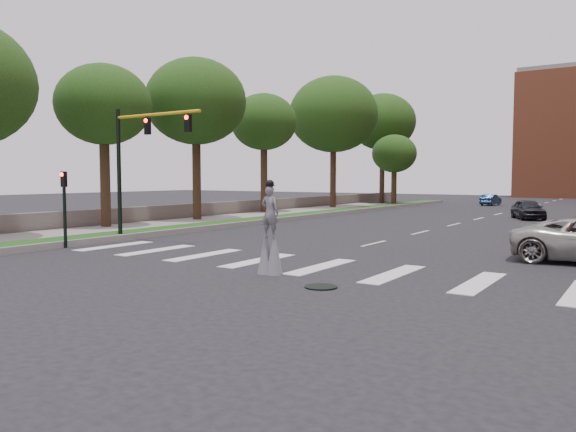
{
  "coord_description": "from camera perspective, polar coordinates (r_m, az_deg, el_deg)",
  "views": [
    {
      "loc": [
        10.48,
        -15.07,
        3.0
      ],
      "look_at": [
        0.32,
        0.47,
        1.7
      ],
      "focal_mm": 35.0,
      "sensor_mm": 36.0,
      "label": 1
    }
  ],
  "objects": [
    {
      "name": "tree_6",
      "position": [
        58.97,
        10.75,
        6.2
      ],
      "size": [
        4.59,
        4.59,
        7.33
      ],
      "color": "#312013",
      "rests_on": "ground"
    },
    {
      "name": "tree_5",
      "position": [
        64.78,
        9.59,
        9.37
      ],
      "size": [
        7.43,
        7.43,
        12.32
      ],
      "color": "#312013",
      "rests_on": "ground"
    },
    {
      "name": "stone_wall",
      "position": [
        46.21,
        -3.36,
        0.96
      ],
      "size": [
        0.5,
        56.0,
        1.1
      ],
      "primitive_type": "cube",
      "color": "#605A52",
      "rests_on": "ground"
    },
    {
      "name": "manhole",
      "position": [
        15.35,
        3.37,
        -7.2
      ],
      "size": [
        0.9,
        0.9,
        0.04
      ],
      "primitive_type": "cylinder",
      "color": "black",
      "rests_on": "ground"
    },
    {
      "name": "stilt_performer",
      "position": [
        17.24,
        -1.84,
        -2.26
      ],
      "size": [
        0.84,
        0.53,
        2.91
      ],
      "rotation": [
        0.0,
        0.0,
        3.19
      ],
      "color": "#312013",
      "rests_on": "ground"
    },
    {
      "name": "sidewalk_left",
      "position": [
        35.51,
        -11.67,
        -0.78
      ],
      "size": [
        4.0,
        60.0,
        0.18
      ],
      "primitive_type": "cube",
      "color": "gray",
      "rests_on": "ground"
    },
    {
      "name": "traffic_signal",
      "position": [
        27.17,
        -15.17,
        6.29
      ],
      "size": [
        5.3,
        0.23,
        6.2
      ],
      "color": "black",
      "rests_on": "ground"
    },
    {
      "name": "tree_1",
      "position": [
        33.64,
        -18.24,
        10.61
      ],
      "size": [
        5.31,
        5.31,
        9.3
      ],
      "color": "#312013",
      "rests_on": "ground"
    },
    {
      "name": "car_mid",
      "position": [
        62.77,
        19.89,
        1.56
      ],
      "size": [
        1.49,
        3.62,
        1.17
      ],
      "primitive_type": "imported",
      "rotation": [
        0.0,
        0.0,
        3.07
      ],
      "color": "#152C4C",
      "rests_on": "ground"
    },
    {
      "name": "tree_3",
      "position": [
        45.47,
        -2.47,
        9.45
      ],
      "size": [
        5.31,
        5.31,
        9.64
      ],
      "color": "#312013",
      "rests_on": "ground"
    },
    {
      "name": "car_near",
      "position": [
        43.22,
        23.19,
        0.64
      ],
      "size": [
        3.25,
        4.47,
        1.42
      ],
      "primitive_type": "imported",
      "rotation": [
        0.0,
        0.0,
        0.43
      ],
      "color": "black",
      "rests_on": "ground"
    },
    {
      "name": "ground_plane",
      "position": [
        18.6,
        -1.61,
        -5.28
      ],
      "size": [
        160.0,
        160.0,
        0.0
      ],
      "primitive_type": "plane",
      "color": "black",
      "rests_on": "ground"
    },
    {
      "name": "tree_2",
      "position": [
        38.04,
        -9.35,
        11.36
      ],
      "size": [
        6.65,
        6.65,
        10.77
      ],
      "color": "#312013",
      "rests_on": "ground"
    },
    {
      "name": "grass_median",
      "position": [
        41.48,
        1.11,
        0.03
      ],
      "size": [
        2.0,
        60.0,
        0.25
      ],
      "primitive_type": "cube",
      "color": "#184413",
      "rests_on": "ground"
    },
    {
      "name": "tree_4",
      "position": [
        52.96,
        4.63,
        10.22
      ],
      "size": [
        8.26,
        8.26,
        12.29
      ],
      "color": "#312013",
      "rests_on": "ground"
    },
    {
      "name": "median_curb",
      "position": [
        40.94,
        2.36,
        -0.01
      ],
      "size": [
        0.2,
        60.0,
        0.28
      ],
      "primitive_type": "cube",
      "color": "gray",
      "rests_on": "ground"
    },
    {
      "name": "secondary_signal",
      "position": [
        25.4,
        -21.77,
        1.34
      ],
      "size": [
        0.25,
        0.21,
        3.23
      ],
      "color": "black",
      "rests_on": "ground"
    }
  ]
}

